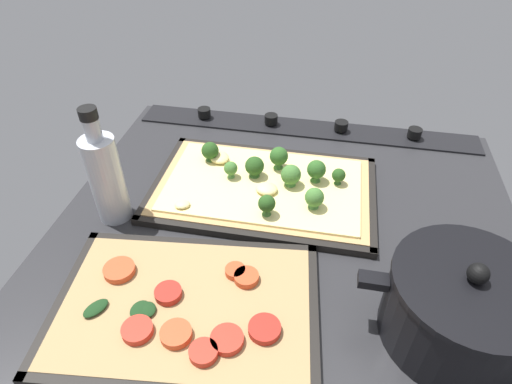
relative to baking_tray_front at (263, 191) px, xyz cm
name	(u,v)px	position (x,y,z in cm)	size (l,w,h in cm)	color
ground_plane	(285,235)	(-5.16, 8.30, -1.87)	(74.56, 68.69, 3.00)	#28282B
stove_control_panel	(305,127)	(-5.16, -22.54, 0.19)	(71.58, 7.00, 2.60)	black
baking_tray_front	(263,191)	(0.00, 0.00, 0.00)	(38.80, 24.77, 1.30)	black
broccoli_pizza	(265,183)	(-0.29, -0.28, 1.42)	(36.39, 22.36, 5.59)	tan
baking_tray_back	(186,308)	(5.71, 26.00, 0.01)	(37.03, 27.25, 1.30)	black
veggie_pizza_back	(186,306)	(5.60, 26.24, 0.76)	(34.39, 24.60, 1.90)	#A68455
cooking_pot	(461,308)	(-27.99, 23.00, 4.87)	(24.93, 18.09, 12.76)	black
oil_bottle	(106,177)	(22.89, 10.45, 7.73)	(5.26, 5.26, 19.90)	#B7BCC6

